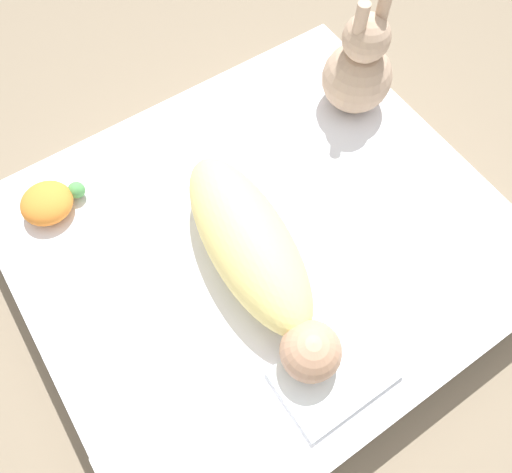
# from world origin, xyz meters

# --- Properties ---
(ground_plane) EXTENTS (12.00, 12.00, 0.00)m
(ground_plane) POSITION_xyz_m (0.00, 0.00, 0.00)
(ground_plane) COLOR #7A6B56
(bed_mattress) EXTENTS (1.17, 1.05, 0.19)m
(bed_mattress) POSITION_xyz_m (0.00, 0.00, 0.09)
(bed_mattress) COLOR white
(bed_mattress) RESTS_ON ground_plane
(burp_cloth) EXTENTS (0.25, 0.17, 0.02)m
(burp_cloth) POSITION_xyz_m (-0.07, -0.37, 0.20)
(burp_cloth) COLOR white
(burp_cloth) RESTS_ON bed_mattress
(swaddled_baby) EXTENTS (0.24, 0.61, 0.18)m
(swaddled_baby) POSITION_xyz_m (-0.07, -0.07, 0.27)
(swaddled_baby) COLOR #EFDB7F
(swaddled_baby) RESTS_ON bed_mattress
(bunny_plush) EXTENTS (0.19, 0.19, 0.34)m
(bunny_plush) POSITION_xyz_m (0.45, 0.22, 0.31)
(bunny_plush) COLOR tan
(bunny_plush) RESTS_ON bed_mattress
(turtle_plush) EXTENTS (0.17, 0.13, 0.07)m
(turtle_plush) POSITION_xyz_m (-0.41, 0.36, 0.22)
(turtle_plush) COLOR orange
(turtle_plush) RESTS_ON bed_mattress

